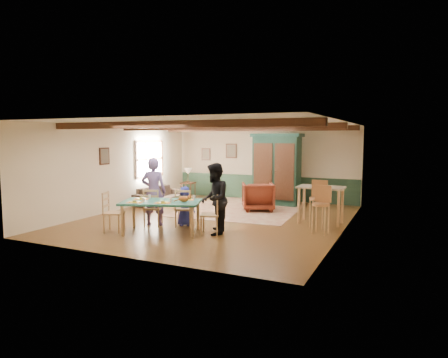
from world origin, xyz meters
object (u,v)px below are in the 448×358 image
at_px(cat, 184,198).
at_px(counter_table, 321,205).
at_px(person_man, 154,192).
at_px(armoire, 277,169).
at_px(person_child, 185,206).
at_px(sofa, 160,195).
at_px(dining_table, 161,217).
at_px(dining_chair_far_right, 184,208).
at_px(dining_chair_end_left, 114,212).
at_px(end_table, 188,190).
at_px(person_woman, 214,199).
at_px(dining_chair_end_right, 210,214).
at_px(bar_stool_right, 321,210).
at_px(table_lamp, 188,175).
at_px(bar_stool_left, 318,204).
at_px(dining_chair_far_left, 153,207).
at_px(armchair, 258,197).

distance_m(cat, counter_table, 3.80).
bearing_deg(person_man, armoire, -132.94).
distance_m(person_child, sofa, 3.71).
xyz_separation_m(dining_table, dining_chair_far_right, (0.14, 0.84, 0.10)).
bearing_deg(dining_chair_end_left, end_table, -7.86).
xyz_separation_m(person_woman, sofa, (-3.69, 3.14, -0.56)).
distance_m(dining_chair_end_right, person_man, 1.86).
distance_m(dining_chair_end_right, bar_stool_right, 2.66).
relative_size(table_lamp, bar_stool_left, 0.45).
distance_m(dining_table, bar_stool_left, 3.97).
distance_m(person_child, table_lamp, 4.89).
distance_m(dining_table, dining_chair_far_left, 0.86).
height_order(dining_chair_end_right, table_lamp, table_lamp).
xyz_separation_m(dining_chair_far_right, dining_chair_end_right, (0.98, -0.45, 0.00)).
bearing_deg(person_man, table_lamp, -90.00).
bearing_deg(counter_table, person_woman, -131.75).
relative_size(person_woman, armoire, 0.70).
bearing_deg(person_child, counter_table, -169.59).
relative_size(armchair, table_lamp, 1.80).
relative_size(sofa, bar_stool_right, 1.77).
bearing_deg(dining_chair_far_left, dining_chair_far_right, 180.00).
relative_size(cat, counter_table, 0.31).
xyz_separation_m(dining_table, dining_chair_end_left, (-1.13, -0.40, 0.10)).
height_order(armoire, bar_stool_left, armoire).
bearing_deg(cat, person_woman, 8.13).
distance_m(armoire, table_lamp, 3.57).
distance_m(person_woman, cat, 0.73).
relative_size(armoire, counter_table, 2.02).
bearing_deg(sofa, bar_stool_left, -99.72).
bearing_deg(end_table, sofa, -97.21).
relative_size(dining_table, bar_stool_right, 1.62).
relative_size(person_man, armoire, 0.73).
bearing_deg(person_woman, dining_table, -90.00).
bearing_deg(dining_chair_far_right, cat, 100.37).
height_order(dining_table, bar_stool_right, bar_stool_right).
height_order(dining_chair_far_left, sofa, dining_chair_far_left).
bearing_deg(person_child, sofa, -65.13).
bearing_deg(dining_chair_far_left, sofa, -78.09).
height_order(person_child, armoire, armoire).
height_order(dining_chair_end_left, sofa, dining_chair_end_left).
distance_m(dining_chair_end_left, dining_chair_end_right, 2.39).
relative_size(dining_table, armoire, 0.77).
xyz_separation_m(person_child, bar_stool_left, (3.20, 1.25, 0.08)).
distance_m(sofa, counter_table, 5.81).
bearing_deg(counter_table, person_man, -152.12).
relative_size(person_man, sofa, 0.87).
height_order(dining_chair_far_right, dining_chair_end_left, same).
bearing_deg(person_child, person_woman, 136.74).
relative_size(person_woman, bar_stool_left, 1.41).
height_order(person_child, cat, person_child).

